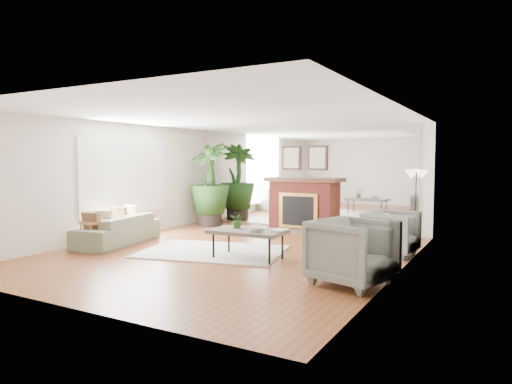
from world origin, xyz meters
The scene contains 18 objects.
ground centered at (0.00, 0.00, 0.00)m, with size 7.00×7.00×0.00m, color brown.
wall_left centered at (-2.99, 0.00, 1.25)m, with size 0.02×7.00×2.50m, color silver.
wall_right centered at (2.99, 0.00, 1.25)m, with size 0.02×7.00×2.50m, color silver.
wall_back centered at (0.00, 3.49, 1.25)m, with size 6.00×0.02×2.50m, color silver.
mirror_panel centered at (0.00, 3.47, 1.25)m, with size 5.40×0.04×2.40m, color silver.
window_panel centered at (-2.96, 0.40, 1.35)m, with size 0.04×2.40×1.50m, color #B2E09E.
fireplace centered at (0.00, 3.26, 0.66)m, with size 1.85×0.83×2.05m.
area_rug centered at (-0.32, -0.07, 0.01)m, with size 2.54×1.81×0.03m, color silver.
coffee_table centered at (0.54, -0.25, 0.47)m, with size 1.30×0.80×0.51m.
sofa centered at (-2.45, -0.35, 0.29)m, with size 2.02×0.79×0.59m, color slate.
armchair_back centered at (2.60, 1.31, 0.40)m, with size 0.85×0.88×0.80m, color gray.
armchair_front centered at (2.60, -0.95, 0.45)m, with size 0.96×0.99×0.90m, color gray.
side_table centered at (-2.42, -0.93, 0.46)m, with size 0.58×0.58×0.54m.
potted_ficus centered at (-2.37, 2.76, 1.15)m, with size 1.15×1.15×2.15m.
floor_lamp centered at (2.70, 3.10, 1.28)m, with size 0.49×0.27×1.49m.
tabletop_plant centered at (0.29, -0.18, 0.65)m, with size 0.26×0.22×0.29m, color #29561F.
fruit_bowl centered at (0.77, -0.36, 0.54)m, with size 0.27×0.27×0.07m, color olive.
book centered at (0.96, -0.10, 0.52)m, with size 0.23×0.32×0.02m, color olive.
Camera 1 is at (4.44, -6.93, 1.70)m, focal length 32.00 mm.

